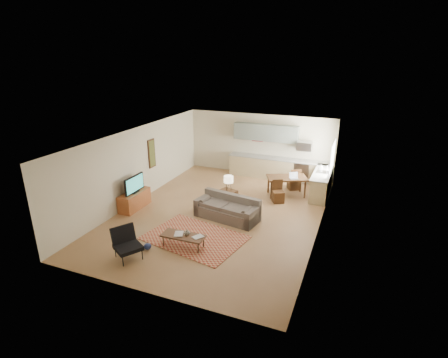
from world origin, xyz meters
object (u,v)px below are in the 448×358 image
at_px(console_table, 228,199).
at_px(dining_table, 286,186).
at_px(sofa, 227,208).
at_px(armchair, 128,244).
at_px(tv_credenza, 135,200).
at_px(coffee_table, 183,241).

xyz_separation_m(console_table, dining_table, (1.63, 1.91, 0.04)).
xyz_separation_m(sofa, console_table, (-0.26, 0.81, -0.05)).
height_order(sofa, armchair, armchair).
xyz_separation_m(armchair, console_table, (1.29, 4.00, -0.09)).
bearing_deg(console_table, tv_credenza, -137.74).
bearing_deg(dining_table, console_table, -155.40).
height_order(armchair, tv_credenza, armchair).
relative_size(coffee_table, tv_credenza, 0.95).
height_order(sofa, dining_table, sofa).
bearing_deg(coffee_table, dining_table, 67.89).
relative_size(sofa, tv_credenza, 1.68).
relative_size(sofa, dining_table, 1.50).
bearing_deg(coffee_table, armchair, -136.28).
relative_size(sofa, coffee_table, 1.77).
distance_m(sofa, dining_table, 3.05).
height_order(armchair, dining_table, armchair).
relative_size(tv_credenza, dining_table, 0.89).
xyz_separation_m(coffee_table, dining_table, (1.85, 4.85, 0.18)).
distance_m(armchair, dining_table, 6.59).
xyz_separation_m(tv_credenza, dining_table, (4.69, 3.16, 0.07)).
distance_m(console_table, dining_table, 2.51).
bearing_deg(tv_credenza, dining_table, 34.01).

